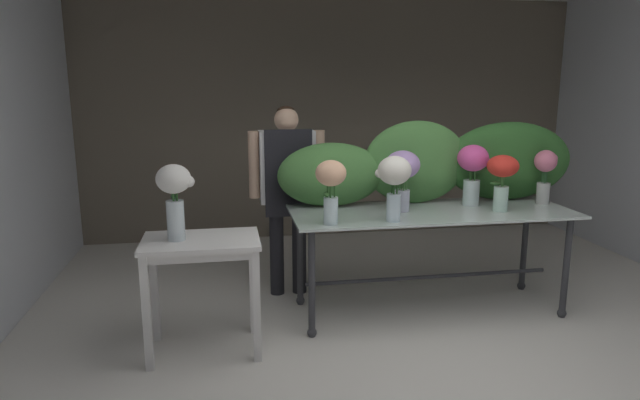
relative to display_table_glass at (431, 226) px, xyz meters
The scene contains 13 objects.
ground_plane 0.92m from the display_table_glass, 120.98° to the left, with size 8.51×8.51×0.00m, color silver.
wall_back 2.56m from the display_table_glass, 97.19° to the left, with size 5.82×0.12×2.73m, color #706656.
display_table_glass is the anchor object (origin of this frame).
side_table_white 1.78m from the display_table_glass, 167.73° to the right, with size 0.76×0.51×0.79m.
florist 1.23m from the display_table_glass, 151.76° to the left, with size 0.63×0.24×1.60m.
foliage_backdrop 0.53m from the display_table_glass, 64.41° to the left, with size 2.49×0.31×0.67m.
vase_lilac_snapdragons 0.49m from the display_table_glass, behind, with size 0.26×0.26×0.47m.
vase_fuchsia_stock 0.58m from the display_table_glass, 17.60° to the left, with size 0.27×0.25×0.49m.
vase_ivory_carnations 0.65m from the display_table_glass, 145.02° to the right, with size 0.25×0.24×0.47m.
vase_rosy_dahlias 1.06m from the display_table_glass, ahead, with size 0.18×0.18×0.44m.
vase_peach_tulips 0.98m from the display_table_glass, 161.93° to the right, with size 0.21×0.21×0.45m.
vase_scarlet_lilies 0.66m from the display_table_glass, 12.34° to the right, with size 0.24×0.24×0.43m.
vase_white_roses_tall 1.96m from the display_table_glass, 168.67° to the right, with size 0.24×0.22×0.50m.
Camera 1 is at (-1.26, -2.54, 1.80)m, focal length 31.13 mm.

